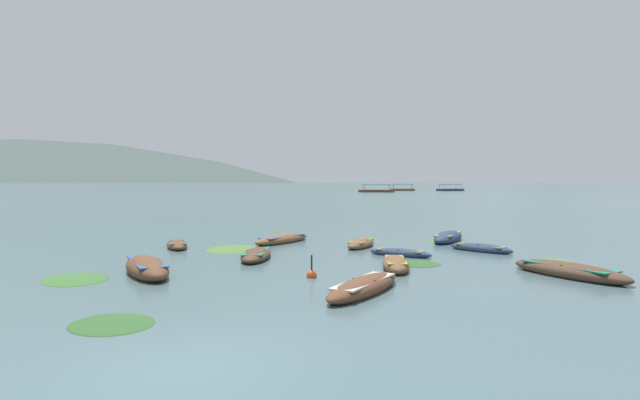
# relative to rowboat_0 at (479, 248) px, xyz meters

# --- Properties ---
(ground_plane) EXTENTS (6000.00, 6000.00, 0.00)m
(ground_plane) POSITION_rel_rowboat_0_xyz_m (-10.22, 1484.45, -0.15)
(ground_plane) COLOR #476066
(mountain_1) EXTENTS (2207.55, 2207.55, 610.82)m
(mountain_1) POSITION_rel_rowboat_0_xyz_m (-600.03, 1927.54, 305.26)
(mountain_1) COLOR #4C5B56
(mountain_1) RESTS_ON ground
(mountain_2) EXTENTS (772.39, 772.39, 255.35)m
(mountain_2) POSITION_rel_rowboat_0_xyz_m (258.04, 1872.88, 127.52)
(mountain_2) COLOR #56665B
(mountain_2) RESTS_ON ground
(mountain_3) EXTENTS (783.10, 783.10, 195.31)m
(mountain_3) POSITION_rel_rowboat_0_xyz_m (981.04, 2244.97, 97.51)
(mountain_3) COLOR #4C5B56
(mountain_3) RESTS_ON ground
(rowboat_0) EXTENTS (2.87, 3.00, 0.47)m
(rowboat_0) POSITION_rel_rowboat_0_xyz_m (0.00, 0.00, 0.00)
(rowboat_0) COLOR navy
(rowboat_0) RESTS_ON ground
(rowboat_1) EXTENTS (3.11, 4.35, 0.59)m
(rowboat_1) POSITION_rel_rowboat_0_xyz_m (-6.43, -9.20, 0.03)
(rowboat_1) COLOR brown
(rowboat_1) RESTS_ON ground
(rowboat_2) EXTENTS (3.39, 4.43, 0.57)m
(rowboat_2) POSITION_rel_rowboat_0_xyz_m (-9.85, 3.59, 0.03)
(rowboat_2) COLOR brown
(rowboat_2) RESTS_ON ground
(rowboat_3) EXTENTS (1.32, 3.74, 0.54)m
(rowboat_3) POSITION_rel_rowboat_0_xyz_m (-10.55, -2.37, 0.02)
(rowboat_3) COLOR #4C3323
(rowboat_3) RESTS_ON ground
(rowboat_4) EXTENTS (3.26, 4.54, 0.76)m
(rowboat_4) POSITION_rel_rowboat_0_xyz_m (-14.08, -6.07, 0.09)
(rowboat_4) COLOR brown
(rowboat_4) RESTS_ON ground
(rowboat_5) EXTENTS (3.10, 4.61, 0.70)m
(rowboat_5) POSITION_rel_rowboat_0_xyz_m (-0.51, 4.29, 0.07)
(rowboat_5) COLOR navy
(rowboat_5) RESTS_ON ground
(rowboat_6) EXTENTS (3.33, 4.64, 0.63)m
(rowboat_6) POSITION_rel_rowboat_0_xyz_m (1.09, -6.54, 0.05)
(rowboat_6) COLOR #4C3323
(rowboat_6) RESTS_ON ground
(rowboat_7) EXTENTS (1.25, 3.26, 0.60)m
(rowboat_7) POSITION_rel_rowboat_0_xyz_m (-4.84, -5.00, 0.04)
(rowboat_7) COLOR brown
(rowboat_7) RESTS_ON ground
(rowboat_8) EXTENTS (1.92, 3.20, 0.50)m
(rowboat_8) POSITION_rel_rowboat_0_xyz_m (-15.04, 1.35, 0.01)
(rowboat_8) COLOR brown
(rowboat_8) RESTS_ON ground
(rowboat_9) EXTENTS (2.96, 2.31, 0.41)m
(rowboat_9) POSITION_rel_rowboat_0_xyz_m (-4.13, -1.48, -0.02)
(rowboat_9) COLOR navy
(rowboat_9) RESTS_ON ground
(rowboat_11) EXTENTS (2.12, 3.29, 0.53)m
(rowboat_11) POSITION_rel_rowboat_0_xyz_m (-5.65, 1.68, 0.02)
(rowboat_11) COLOR brown
(rowboat_11) RESTS_ON ground
(ferry_0) EXTENTS (11.31, 6.51, 2.54)m
(ferry_0) POSITION_rel_rowboat_0_xyz_m (9.82, 135.28, 0.30)
(ferry_0) COLOR brown
(ferry_0) RESTS_ON ground
(ferry_1) EXTENTS (9.99, 6.85, 2.54)m
(ferry_1) POSITION_rel_rowboat_0_xyz_m (38.30, 156.98, 0.30)
(ferry_1) COLOR navy
(ferry_1) RESTS_ON ground
(ferry_2) EXTENTS (8.70, 3.03, 2.54)m
(ferry_2) POSITION_rel_rowboat_0_xyz_m (21.79, 159.32, 0.30)
(ferry_2) COLOR brown
(ferry_2) RESTS_ON ground
(mooring_buoy) EXTENTS (0.37, 0.37, 0.90)m
(mooring_buoy) POSITION_rel_rowboat_0_xyz_m (-8.06, -6.71, -0.06)
(mooring_buoy) COLOR #DB4C1E
(mooring_buoy) RESTS_ON ground
(weed_patch_0) EXTENTS (2.67, 2.60, 0.14)m
(weed_patch_0) POSITION_rel_rowboat_0_xyz_m (-3.82, -3.81, -0.15)
(weed_patch_0) COLOR #2D5628
(weed_patch_0) RESTS_ON ground
(weed_patch_1) EXTENTS (1.90, 1.57, 0.14)m
(weed_patch_1) POSITION_rel_rowboat_0_xyz_m (0.81, 0.87, -0.15)
(weed_patch_1) COLOR #2D5628
(weed_patch_1) RESTS_ON ground
(weed_patch_2) EXTENTS (2.28, 2.64, 0.14)m
(weed_patch_2) POSITION_rel_rowboat_0_xyz_m (-0.73, 4.36, -0.15)
(weed_patch_2) COLOR #477033
(weed_patch_2) RESTS_ON ground
(weed_patch_3) EXTENTS (3.19, 3.42, 0.14)m
(weed_patch_3) POSITION_rel_rowboat_0_xyz_m (-16.20, -7.12, -0.15)
(weed_patch_3) COLOR #38662D
(weed_patch_3) RESTS_ON ground
(weed_patch_4) EXTENTS (2.86, 2.84, 0.14)m
(weed_patch_4) POSITION_rel_rowboat_0_xyz_m (-12.69, -12.65, -0.15)
(weed_patch_4) COLOR #2D5628
(weed_patch_4) RESTS_ON ground
(weed_patch_5) EXTENTS (2.76, 3.64, 0.14)m
(weed_patch_5) POSITION_rel_rowboat_0_xyz_m (-12.10, 0.76, -0.15)
(weed_patch_5) COLOR #477033
(weed_patch_5) RESTS_ON ground
(weed_patch_6) EXTENTS (2.16, 2.15, 0.14)m
(weed_patch_6) POSITION_rel_rowboat_0_xyz_m (2.14, -3.14, -0.15)
(weed_patch_6) COLOR #477033
(weed_patch_6) RESTS_ON ground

